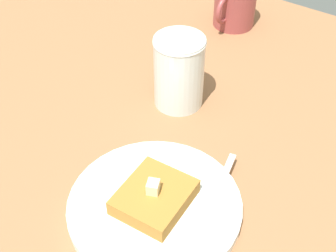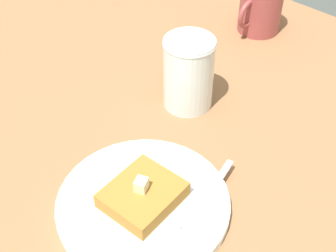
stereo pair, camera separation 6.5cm
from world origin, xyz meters
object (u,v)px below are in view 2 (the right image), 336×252
object	(u,v)px
fork	(200,208)
syrup_jar	(188,75)
plate	(143,203)
coffee_mug	(260,8)

from	to	relation	value
fork	syrup_jar	bearing A→B (deg)	-135.08
fork	syrup_jar	size ratio (longest dim) A/B	1.37
plate	syrup_jar	size ratio (longest dim) A/B	1.90
plate	coffee_mug	size ratio (longest dim) A/B	2.00
fork	syrup_jar	xyz separation A→B (cm)	(-15.83, -15.79, 3.94)
plate	fork	world-z (taller)	fork
plate	syrup_jar	distance (cm)	22.50
syrup_jar	coffee_mug	size ratio (longest dim) A/B	1.05
plate	fork	xyz separation A→B (cm)	(-3.93, 6.13, 0.77)
syrup_jar	coffee_mug	distance (cm)	26.63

